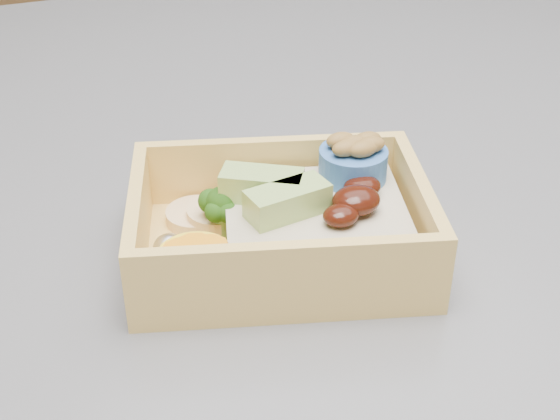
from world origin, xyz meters
name	(u,v)px	position (x,y,z in m)	size (l,w,h in m)	color
bento_box	(289,224)	(0.10, -0.20, 0.94)	(0.18, 0.15, 0.06)	#EABE60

